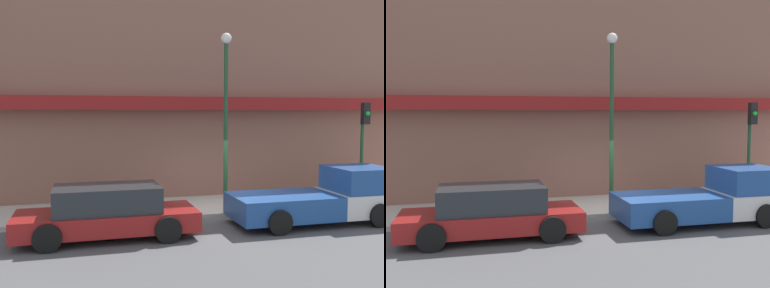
% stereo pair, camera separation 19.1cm
% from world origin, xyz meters
% --- Properties ---
extents(ground_plane, '(80.00, 80.00, 0.00)m').
position_xyz_m(ground_plane, '(0.00, 0.00, 0.00)').
color(ground_plane, '#4C4C4F').
extents(sidewalk, '(36.00, 3.05, 0.15)m').
position_xyz_m(sidewalk, '(0.00, 1.53, 0.07)').
color(sidewalk, '#B7B2A8').
rests_on(sidewalk, ground).
extents(building, '(19.80, 3.80, 11.37)m').
position_xyz_m(building, '(-0.02, 4.54, 5.59)').
color(building, brown).
rests_on(building, ground).
extents(pickup_truck, '(5.30, 2.16, 1.71)m').
position_xyz_m(pickup_truck, '(2.70, -1.30, 0.75)').
color(pickup_truck, silver).
rests_on(pickup_truck, ground).
extents(parked_car, '(4.89, 2.00, 1.44)m').
position_xyz_m(parked_car, '(-4.02, -1.30, 0.71)').
color(parked_car, maroon).
rests_on(parked_car, ground).
extents(fire_hydrant, '(0.18, 0.18, 0.73)m').
position_xyz_m(fire_hydrant, '(-3.49, 0.83, 0.51)').
color(fire_hydrant, red).
rests_on(fire_hydrant, sidewalk).
extents(street_lamp, '(0.36, 0.36, 5.92)m').
position_xyz_m(street_lamp, '(0.04, 0.55, 3.81)').
color(street_lamp, '#1E4728').
rests_on(street_lamp, sidewalk).
extents(traffic_light, '(0.28, 0.42, 3.65)m').
position_xyz_m(traffic_light, '(5.49, 0.66, 2.66)').
color(traffic_light, '#1E4728').
rests_on(traffic_light, sidewalk).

